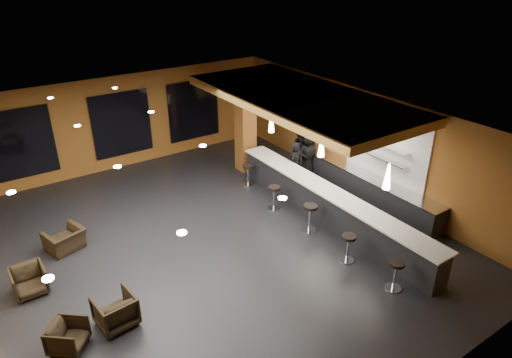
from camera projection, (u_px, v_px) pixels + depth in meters
floor at (208, 245)px, 12.98m from camera, size 12.00×13.00×0.10m
ceiling at (201, 126)px, 11.37m from camera, size 12.00×13.00×0.10m
wall_back at (120, 122)px, 17.01m from camera, size 12.00×0.10×3.50m
wall_front at (401, 346)px, 7.34m from camera, size 12.00×0.10×3.50m
wall_right at (364, 142)px, 15.23m from camera, size 0.10×13.00×3.50m
wood_soffit at (300, 98)px, 14.22m from camera, size 3.60×8.00×0.28m
window_left at (19, 144)px, 15.19m from camera, size 2.20×0.06×2.40m
window_center at (122, 124)px, 16.96m from camera, size 2.20×0.06×2.40m
window_right at (194, 110)px, 18.47m from camera, size 2.20×0.06×2.40m
tile_backsplash at (387, 145)px, 14.34m from camera, size 0.06×3.20×2.40m
bar_counter at (329, 207)px, 13.84m from camera, size 0.60×8.00×1.00m
bar_top at (330, 192)px, 13.60m from camera, size 0.78×8.10×0.05m
prep_counter at (363, 186)px, 15.25m from camera, size 0.70×6.00×0.86m
prep_top at (364, 174)px, 15.05m from camera, size 0.72×6.00×0.03m
wall_shelf_lower at (387, 160)px, 14.30m from camera, size 0.30×1.50×0.03m
wall_shelf_upper at (389, 146)px, 14.10m from camera, size 0.30×1.50×0.03m
column at (245, 126)px, 16.68m from camera, size 0.60×0.60×3.50m
pendant_0 at (388, 176)px, 11.54m from camera, size 0.20×0.20×0.70m
pendant_1 at (322, 145)px, 13.38m from camera, size 0.20×0.20×0.70m
pendant_2 at (271, 122)px, 15.23m from camera, size 0.20×0.20×0.70m
staff_a at (296, 165)px, 15.71m from camera, size 0.72×0.58×1.70m
staff_b at (302, 152)px, 16.50m from camera, size 1.07×0.93×1.88m
staff_c at (308, 155)px, 16.46m from camera, size 0.87×0.58×1.75m
armchair_a at (68, 336)px, 9.42m from camera, size 0.98×0.98×0.64m
armchair_b at (115, 310)px, 10.02m from camera, size 0.89×0.92×0.76m
armchair_c at (29, 281)px, 10.96m from camera, size 0.76×0.78×0.70m
armchair_d at (65, 240)px, 12.59m from camera, size 1.15×1.07×0.62m
bar_stool_0 at (396, 272)px, 11.02m from camera, size 0.40×0.40×0.79m
bar_stool_1 at (348, 245)px, 12.05m from camera, size 0.40×0.40×0.79m
bar_stool_2 at (310, 215)px, 13.34m from camera, size 0.44×0.44×0.86m
bar_stool_3 at (274, 195)px, 14.52m from camera, size 0.40×0.40×0.80m
bar_stool_4 at (248, 172)px, 16.06m from camera, size 0.39×0.39×0.76m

